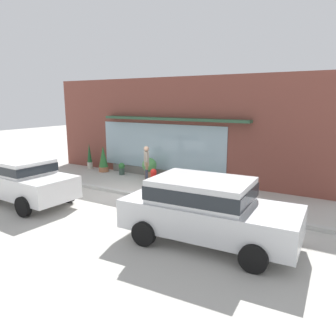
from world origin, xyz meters
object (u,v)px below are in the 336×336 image
(fire_hydrant, at_px, (154,180))
(potted_plant_doorstep, at_px, (149,167))
(parked_car_white, at_px, (22,178))
(potted_plant_corner_tall, at_px, (90,157))
(parked_car_silver, at_px, (206,207))
(potted_plant_low_front, at_px, (198,179))
(pedestrian_with_handbag, at_px, (147,162))
(potted_plant_window_right, at_px, (122,168))
(potted_plant_by_entrance, at_px, (103,159))

(fire_hydrant, distance_m, potted_plant_doorstep, 1.96)
(parked_car_white, height_order, potted_plant_corner_tall, parked_car_white)
(fire_hydrant, bearing_deg, parked_car_silver, -41.18)
(potted_plant_low_front, bearing_deg, pedestrian_with_handbag, -158.81)
(parked_car_white, xyz_separation_m, potted_plant_doorstep, (1.90, 5.19, -0.32))
(potted_plant_doorstep, height_order, potted_plant_corner_tall, potted_plant_corner_tall)
(fire_hydrant, xyz_separation_m, parked_car_white, (-3.13, -3.68, 0.45))
(parked_car_white, distance_m, potted_plant_window_right, 5.25)
(pedestrian_with_handbag, distance_m, potted_plant_corner_tall, 4.58)
(potted_plant_doorstep, distance_m, potted_plant_corner_tall, 3.99)
(parked_car_silver, xyz_separation_m, potted_plant_corner_tall, (-9.01, 5.07, -0.27))
(pedestrian_with_handbag, height_order, potted_plant_doorstep, pedestrian_with_handbag)
(fire_hydrant, distance_m, pedestrian_with_handbag, 1.13)
(potted_plant_low_front, relative_size, potted_plant_window_right, 1.04)
(fire_hydrant, height_order, parked_car_white, parked_car_white)
(fire_hydrant, bearing_deg, parked_car_white, -130.44)
(potted_plant_corner_tall, relative_size, potted_plant_window_right, 2.31)
(potted_plant_window_right, bearing_deg, potted_plant_doorstep, -0.89)
(potted_plant_low_front, bearing_deg, parked_car_white, -130.86)
(potted_plant_doorstep, bearing_deg, potted_plant_low_front, -1.88)
(potted_plant_corner_tall, bearing_deg, parked_car_white, -69.03)
(potted_plant_low_front, xyz_separation_m, potted_plant_by_entrance, (-5.43, 0.20, 0.28))
(parked_car_white, xyz_separation_m, potted_plant_window_right, (0.25, 5.22, -0.56))
(fire_hydrant, relative_size, potted_plant_doorstep, 0.91)
(parked_car_silver, relative_size, parked_car_white, 1.09)
(parked_car_white, relative_size, potted_plant_doorstep, 4.16)
(potted_plant_low_front, bearing_deg, potted_plant_by_entrance, 177.92)
(fire_hydrant, bearing_deg, potted_plant_window_right, 151.85)
(potted_plant_corner_tall, distance_m, potted_plant_by_entrance, 1.08)
(parked_car_white, xyz_separation_m, potted_plant_low_front, (4.42, 5.11, -0.54))
(parked_car_silver, distance_m, potted_plant_window_right, 8.29)
(potted_plant_low_front, bearing_deg, potted_plant_window_right, 178.51)
(potted_plant_corner_tall, height_order, potted_plant_low_front, potted_plant_corner_tall)
(potted_plant_low_front, xyz_separation_m, potted_plant_window_right, (-4.17, 0.11, -0.02))
(pedestrian_with_handbag, xyz_separation_m, potted_plant_window_right, (-2.11, 0.91, -0.64))
(fire_hydrant, distance_m, parked_car_silver, 5.07)
(potted_plant_by_entrance, bearing_deg, parked_car_white, -79.23)
(potted_plant_window_right, bearing_deg, parked_car_silver, -36.07)
(parked_car_white, bearing_deg, fire_hydrant, 51.81)
(pedestrian_with_handbag, bearing_deg, potted_plant_doorstep, 167.82)
(potted_plant_corner_tall, bearing_deg, potted_plant_by_entrance, -6.13)
(pedestrian_with_handbag, height_order, potted_plant_by_entrance, pedestrian_with_handbag)
(parked_car_silver, distance_m, potted_plant_low_front, 5.41)
(potted_plant_corner_tall, bearing_deg, parked_car_silver, -29.37)
(parked_car_white, distance_m, potted_plant_by_entrance, 5.41)
(fire_hydrant, relative_size, potted_plant_corner_tall, 0.65)
(potted_plant_doorstep, relative_size, potted_plant_by_entrance, 0.76)
(pedestrian_with_handbag, bearing_deg, parked_car_silver, 9.58)
(fire_hydrant, xyz_separation_m, pedestrian_with_handbag, (-0.77, 0.63, 0.53))
(fire_hydrant, relative_size, potted_plant_window_right, 1.50)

